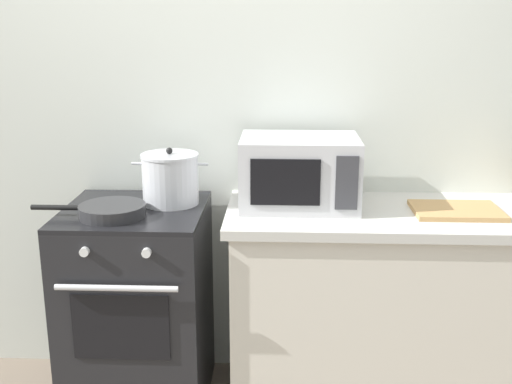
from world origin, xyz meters
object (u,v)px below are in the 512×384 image
object	(u,v)px
cutting_board	(456,210)
stock_pot	(170,179)
microwave	(299,172)
stove	(139,307)
frying_pan	(111,210)

from	to	relation	value
cutting_board	stock_pot	bearing A→B (deg)	175.92
cutting_board	microwave	bearing A→B (deg)	173.21
stock_pot	cutting_board	distance (m)	1.22
stove	microwave	size ratio (longest dim) A/B	1.84
stove	frying_pan	distance (m)	0.50
frying_pan	cutting_board	world-z (taller)	frying_pan
cutting_board	stove	bearing A→B (deg)	-179.95
stove	frying_pan	world-z (taller)	frying_pan
frying_pan	stove	bearing A→B (deg)	59.86
stock_pot	cutting_board	world-z (taller)	stock_pot
microwave	stock_pot	bearing A→B (deg)	179.13
stock_pot	frying_pan	size ratio (longest dim) A/B	0.70
microwave	cutting_board	size ratio (longest dim) A/B	1.39
frying_pan	cutting_board	distance (m)	1.43
stove	cutting_board	world-z (taller)	cutting_board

